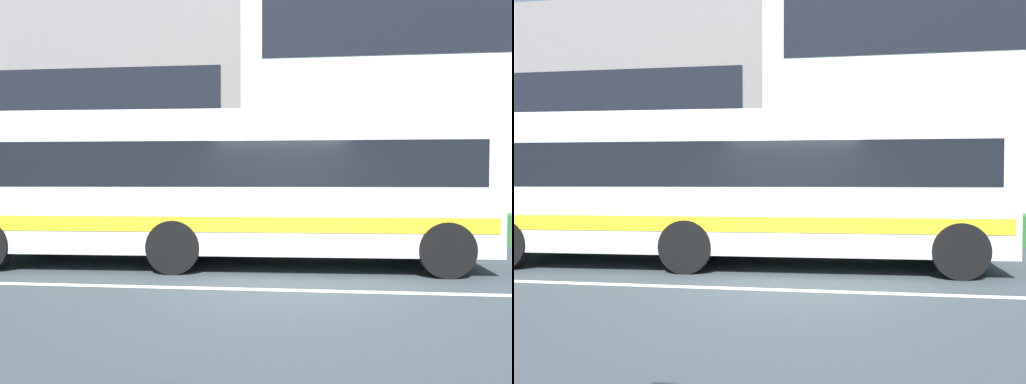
# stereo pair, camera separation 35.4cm
# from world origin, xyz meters

# --- Properties ---
(ground_plane) EXTENTS (160.00, 160.00, 0.00)m
(ground_plane) POSITION_xyz_m (0.00, 0.00, 0.00)
(ground_plane) COLOR #343D41
(lane_centre_line) EXTENTS (60.00, 0.16, 0.01)m
(lane_centre_line) POSITION_xyz_m (0.00, 0.00, 0.00)
(lane_centre_line) COLOR silver
(lane_centre_line) RESTS_ON ground_plane
(hedge_row_far) EXTENTS (23.00, 1.10, 0.81)m
(hedge_row_far) POSITION_xyz_m (1.77, 5.83, 0.41)
(hedge_row_far) COLOR #2D662E
(hedge_row_far) RESTS_ON ground_plane
(apartment_block_left) EXTENTS (19.60, 9.22, 9.11)m
(apartment_block_left) POSITION_xyz_m (-11.77, 14.87, 4.56)
(apartment_block_left) COLOR gray
(apartment_block_left) RESTS_ON ground_plane
(apartment_block_right) EXTENTS (20.53, 9.22, 13.38)m
(apartment_block_right) POSITION_xyz_m (8.29, 14.87, 6.69)
(apartment_block_right) COLOR silver
(apartment_block_right) RESTS_ON ground_plane
(transit_bus) EXTENTS (10.67, 2.92, 3.07)m
(transit_bus) POSITION_xyz_m (-1.40, 2.26, 1.70)
(transit_bus) COLOR silver
(transit_bus) RESTS_ON ground_plane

